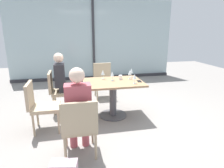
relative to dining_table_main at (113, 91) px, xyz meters
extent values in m
plane|color=gray|center=(0.00, 0.00, -0.53)|extent=(12.00, 12.00, 0.00)
cube|color=#A0B7BC|center=(0.00, 3.20, 0.82)|extent=(5.63, 0.03, 2.70)
cube|color=#2D2D33|center=(0.00, 3.17, 0.82)|extent=(0.08, 0.06, 2.70)
cube|color=#2D2D33|center=(0.00, 3.17, -0.48)|extent=(5.63, 0.10, 0.10)
cube|color=#997551|center=(0.00, 0.00, 0.18)|extent=(1.16, 0.84, 0.04)
cylinder|color=#4C4C51|center=(0.00, 0.00, -0.18)|extent=(0.14, 0.14, 0.69)
cylinder|color=#4C4C51|center=(0.00, 0.00, -0.52)|extent=(0.56, 0.56, 0.02)
cube|color=tan|center=(-0.72, -1.12, -0.11)|extent=(0.46, 0.46, 0.06)
cube|color=tan|center=(-0.72, -1.37, 0.13)|extent=(0.46, 0.05, 0.42)
cylinder|color=tan|center=(-0.52, -0.92, -0.33)|extent=(0.04, 0.04, 0.39)
cylinder|color=tan|center=(-0.92, -0.92, -0.33)|extent=(0.04, 0.04, 0.39)
cylinder|color=tan|center=(-0.52, -1.32, -0.33)|extent=(0.04, 0.04, 0.39)
cylinder|color=tan|center=(-0.92, -1.32, -0.33)|extent=(0.04, 0.04, 0.39)
cube|color=tan|center=(-0.99, 0.48, -0.11)|extent=(0.46, 0.46, 0.06)
cube|color=tan|center=(-1.24, 0.48, 0.13)|extent=(0.05, 0.46, 0.42)
cylinder|color=tan|center=(-0.79, 0.28, -0.33)|extent=(0.04, 0.04, 0.39)
cylinder|color=tan|center=(-0.79, 0.68, -0.33)|extent=(0.04, 0.04, 0.39)
cylinder|color=tan|center=(-1.19, 0.28, -0.33)|extent=(0.04, 0.04, 0.39)
cylinder|color=tan|center=(-1.19, 0.68, -0.33)|extent=(0.04, 0.04, 0.39)
cube|color=tan|center=(0.00, 1.12, -0.11)|extent=(0.46, 0.46, 0.06)
cube|color=tan|center=(0.00, 1.37, 0.13)|extent=(0.46, 0.05, 0.42)
cylinder|color=tan|center=(-0.20, 0.92, -0.33)|extent=(0.04, 0.04, 0.39)
cylinder|color=tan|center=(0.20, 0.92, -0.33)|extent=(0.04, 0.04, 0.39)
cylinder|color=tan|center=(-0.20, 1.32, -0.33)|extent=(0.04, 0.04, 0.39)
cylinder|color=tan|center=(0.20, 1.32, -0.33)|extent=(0.04, 0.04, 0.39)
cube|color=tan|center=(-1.25, -0.32, -0.11)|extent=(0.46, 0.46, 0.06)
cube|color=tan|center=(-1.50, -0.32, 0.13)|extent=(0.05, 0.46, 0.42)
cylinder|color=tan|center=(-1.05, -0.52, -0.33)|extent=(0.04, 0.04, 0.39)
cylinder|color=tan|center=(-1.05, -0.12, -0.33)|extent=(0.04, 0.04, 0.39)
cylinder|color=tan|center=(-1.45, -0.52, -0.33)|extent=(0.04, 0.04, 0.39)
cylinder|color=tan|center=(-1.45, -0.12, -0.33)|extent=(0.04, 0.04, 0.39)
cylinder|color=#B24C56|center=(-0.63, -0.94, -0.30)|extent=(0.11, 0.11, 0.45)
cube|color=#B24C56|center=(-0.63, -1.04, -0.02)|extent=(0.13, 0.32, 0.11)
cylinder|color=#B24C56|center=(-0.81, -0.94, -0.30)|extent=(0.11, 0.11, 0.45)
cube|color=#B24C56|center=(-0.81, -1.04, -0.02)|extent=(0.13, 0.32, 0.11)
cube|color=#B24C56|center=(-0.72, -1.17, 0.27)|extent=(0.34, 0.20, 0.48)
sphere|color=beige|center=(-0.72, -1.17, 0.63)|extent=(0.20, 0.20, 0.20)
cylinder|color=#28282D|center=(-0.81, 0.39, -0.30)|extent=(0.11, 0.11, 0.45)
cube|color=#28282D|center=(-0.91, 0.39, -0.02)|extent=(0.32, 0.13, 0.11)
cylinder|color=#28282D|center=(-0.81, 0.57, -0.30)|extent=(0.11, 0.11, 0.45)
cube|color=#28282D|center=(-0.91, 0.57, -0.02)|extent=(0.32, 0.13, 0.11)
cube|color=#28282D|center=(-1.04, 0.48, 0.27)|extent=(0.20, 0.34, 0.48)
sphere|color=beige|center=(-1.04, 0.48, 0.63)|extent=(0.20, 0.20, 0.20)
cylinder|color=silver|center=(0.36, -0.22, 0.20)|extent=(0.06, 0.06, 0.00)
cylinder|color=silver|center=(0.36, -0.22, 0.25)|extent=(0.01, 0.01, 0.08)
cone|color=silver|center=(0.36, -0.22, 0.34)|extent=(0.07, 0.07, 0.09)
cylinder|color=silver|center=(0.00, 0.08, 0.20)|extent=(0.06, 0.06, 0.00)
cylinder|color=silver|center=(0.00, 0.08, 0.25)|extent=(0.01, 0.01, 0.08)
cone|color=silver|center=(0.00, 0.08, 0.34)|extent=(0.07, 0.07, 0.09)
cylinder|color=silver|center=(0.38, 0.13, 0.20)|extent=(0.06, 0.06, 0.00)
cylinder|color=silver|center=(0.38, 0.13, 0.25)|extent=(0.01, 0.01, 0.08)
cone|color=silver|center=(0.38, 0.13, 0.34)|extent=(0.07, 0.07, 0.09)
cylinder|color=silver|center=(0.46, 0.29, 0.20)|extent=(0.06, 0.06, 0.00)
cylinder|color=silver|center=(0.46, 0.29, 0.25)|extent=(0.01, 0.01, 0.08)
cone|color=silver|center=(0.46, 0.29, 0.34)|extent=(0.07, 0.07, 0.09)
cylinder|color=silver|center=(-0.16, 0.25, 0.20)|extent=(0.06, 0.06, 0.00)
cylinder|color=silver|center=(-0.16, 0.25, 0.25)|extent=(0.01, 0.01, 0.08)
cone|color=silver|center=(-0.16, 0.25, 0.34)|extent=(0.07, 0.07, 0.09)
cylinder|color=white|center=(0.18, 0.12, 0.25)|extent=(0.08, 0.08, 0.09)
cube|color=black|center=(0.51, -0.10, 0.20)|extent=(0.08, 0.15, 0.01)
cube|color=#232328|center=(-0.75, 0.11, -0.39)|extent=(0.34, 0.26, 0.28)
camera|label=1|loc=(-0.78, -3.58, 1.19)|focal=30.96mm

